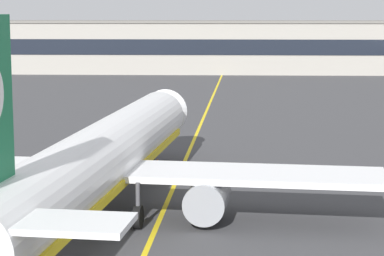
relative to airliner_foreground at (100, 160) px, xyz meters
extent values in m
cube|color=yellow|center=(4.07, 19.51, -3.37)|extent=(6.41, 179.91, 0.01)
cylinder|color=white|center=(0.02, 0.15, 0.13)|extent=(7.62, 36.20, 3.80)
cone|color=white|center=(2.08, 19.34, 0.13)|extent=(3.87, 2.97, 3.61)
cube|color=gold|center=(0.02, 0.15, -0.91)|extent=(7.24, 33.33, 0.44)
cube|color=black|center=(1.87, 17.45, 0.80)|extent=(2.95, 1.40, 0.60)
cube|color=white|center=(0.08, 0.74, -0.72)|extent=(32.33, 8.19, 0.36)
cylinder|color=black|center=(-5.99, 2.25, -1.94)|extent=(1.96, 0.39, 1.95)
cylinder|color=gray|center=(6.14, -0.91, -1.94)|extent=(2.67, 3.83, 2.30)
cylinder|color=black|center=(6.34, 0.93, -1.94)|extent=(1.96, 0.39, 1.95)
cylinder|color=#4C4C51|center=(1.57, 14.56, -1.89)|extent=(0.24, 0.24, 1.60)
cylinder|color=black|center=(1.57, 14.56, -2.92)|extent=(0.49, 0.94, 0.90)
cylinder|color=#4C4C51|center=(-2.78, -1.56, -1.59)|extent=(0.24, 0.24, 1.60)
cylinder|color=black|center=(-2.78, -1.56, -2.72)|extent=(0.54, 1.34, 1.30)
cylinder|color=#4C4C51|center=(2.39, -2.12, -1.59)|extent=(0.24, 0.24, 1.60)
cylinder|color=black|center=(2.39, -2.12, -2.72)|extent=(0.54, 1.34, 1.30)
cone|color=orange|center=(2.00, 15.08, -3.09)|extent=(0.36, 0.36, 0.55)
cylinder|color=white|center=(2.00, 15.08, -3.07)|extent=(0.23, 0.23, 0.07)
cube|color=orange|center=(2.00, 15.08, -3.35)|extent=(0.44, 0.44, 0.03)
cube|color=#9E998E|center=(3.56, 103.23, 1.29)|extent=(158.69, 12.00, 9.33)
cube|color=black|center=(3.56, 97.18, 1.69)|extent=(152.34, 0.12, 2.80)
cube|color=slate|center=(3.56, 103.23, 6.16)|extent=(159.09, 12.40, 0.40)
camera|label=1|loc=(6.98, -42.84, 8.47)|focal=72.51mm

